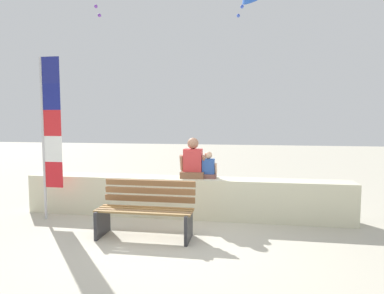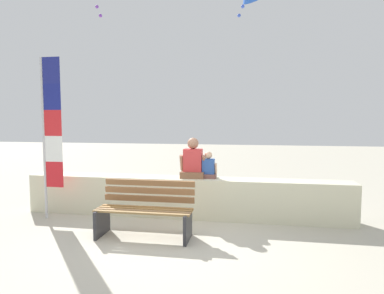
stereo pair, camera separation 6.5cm
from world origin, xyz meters
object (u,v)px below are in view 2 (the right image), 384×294
person_child (208,168)px  flag_banner (50,129)px  park_bench (145,211)px  person_adult (193,162)px

person_child → flag_banner: size_ratio=0.17×
park_bench → flag_banner: size_ratio=0.51×
person_child → person_adult: bearing=-179.9°
person_adult → flag_banner: size_ratio=0.26×
park_bench → person_adult: person_adult is taller
person_adult → flag_banner: (-2.62, -0.61, 0.65)m
flag_banner → park_bench: bearing=-16.6°
person_adult → flag_banner: flag_banner is taller
person_adult → person_child: (0.30, 0.00, -0.10)m
park_bench → person_child: person_child is taller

